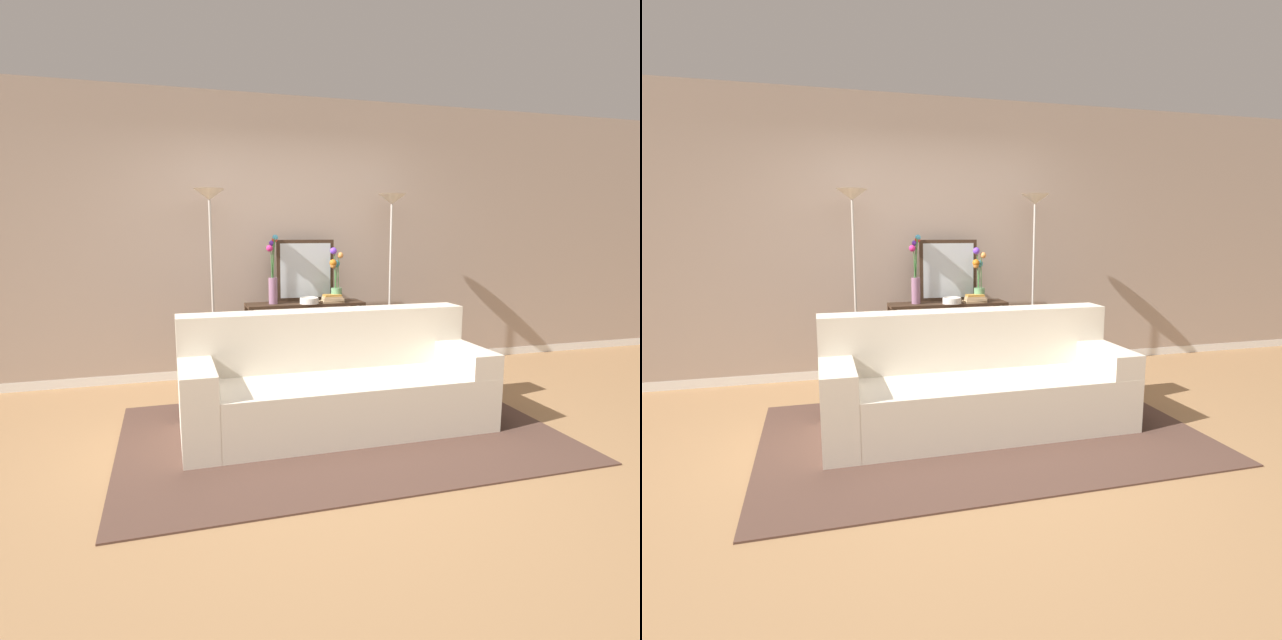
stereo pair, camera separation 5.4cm
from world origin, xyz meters
TOP-DOWN VIEW (x-y plane):
  - ground_plane at (0.00, 0.00)m, footprint 16.00×16.00m
  - back_wall at (0.00, 2.01)m, footprint 12.00×0.15m
  - area_rug at (0.17, 0.12)m, footprint 3.17×2.03m
  - couch at (0.17, 0.28)m, footprint 2.30×0.86m
  - console_table at (0.29, 1.62)m, footprint 1.18×0.32m
  - floor_lamp_left at (-0.62, 1.57)m, footprint 0.28×0.28m
  - floor_lamp_right at (1.18, 1.57)m, footprint 0.28×0.28m
  - wall_mirror at (0.33, 1.75)m, footprint 0.59×0.02m
  - vase_tall_flowers at (-0.04, 1.62)m, footprint 0.12×0.10m
  - vase_short_flowers at (0.61, 1.60)m, footprint 0.14×0.13m
  - fruit_bowl at (0.31, 1.53)m, footprint 0.19×0.19m
  - book_stack at (0.55, 1.54)m, footprint 0.23×0.15m
  - book_row_under_console at (-0.06, 1.62)m, footprint 0.27×0.18m

SIDE VIEW (x-z plane):
  - ground_plane at x=0.00m, z-range -0.02..0.00m
  - area_rug at x=0.17m, z-range 0.00..0.01m
  - book_row_under_console at x=-0.06m, z-range -0.01..0.12m
  - couch at x=0.17m, z-range -0.12..0.76m
  - console_table at x=0.29m, z-range 0.14..0.93m
  - fruit_bowl at x=0.31m, z-range 0.79..0.85m
  - book_stack at x=0.55m, z-range 0.79..0.86m
  - vase_short_flowers at x=0.61m, z-range 0.75..1.30m
  - vase_tall_flowers at x=-0.04m, z-range 0.72..1.39m
  - wall_mirror at x=0.33m, z-range 0.79..1.41m
  - back_wall at x=0.00m, z-range 0.00..2.82m
  - floor_lamp_right at x=1.18m, z-range 0.53..2.39m
  - floor_lamp_left at x=-0.62m, z-range 0.54..2.41m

